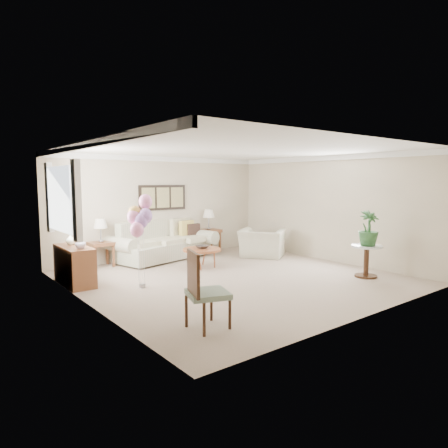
% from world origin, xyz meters
% --- Properties ---
extents(ground_plane, '(6.00, 6.00, 0.00)m').
position_xyz_m(ground_plane, '(0.00, 0.00, 0.00)').
color(ground_plane, '#B4A08E').
extents(room_shell, '(6.04, 6.04, 2.60)m').
position_xyz_m(room_shell, '(-0.11, 0.09, 1.63)').
color(room_shell, beige).
rests_on(room_shell, ground).
extents(wall_art_triptych, '(1.35, 0.06, 0.65)m').
position_xyz_m(wall_art_triptych, '(0.00, 2.96, 1.55)').
color(wall_art_triptych, black).
rests_on(wall_art_triptych, ground).
extents(sofa, '(2.88, 1.54, 0.98)m').
position_xyz_m(sofa, '(-0.20, 2.64, 0.39)').
color(sofa, beige).
rests_on(sofa, ground).
extents(end_table_left, '(0.53, 0.48, 0.58)m').
position_xyz_m(end_table_left, '(-1.76, 2.74, 0.48)').
color(end_table_left, brown).
rests_on(end_table_left, ground).
extents(end_table_right, '(0.58, 0.53, 0.63)m').
position_xyz_m(end_table_right, '(1.36, 2.82, 0.53)').
color(end_table_right, brown).
rests_on(end_table_right, ground).
extents(lamp_left, '(0.31, 0.31, 0.54)m').
position_xyz_m(lamp_left, '(-1.76, 2.74, 0.99)').
color(lamp_left, gray).
rests_on(lamp_left, end_table_left).
extents(lamp_right, '(0.32, 0.32, 0.56)m').
position_xyz_m(lamp_right, '(1.36, 2.82, 1.06)').
color(lamp_right, gray).
rests_on(lamp_right, end_table_right).
extents(coffee_table, '(0.87, 0.87, 0.44)m').
position_xyz_m(coffee_table, '(0.02, 1.22, 0.41)').
color(coffee_table, '#955833').
rests_on(coffee_table, ground).
extents(decor_bowl, '(0.31, 0.31, 0.07)m').
position_xyz_m(decor_bowl, '(0.03, 1.23, 0.48)').
color(decor_bowl, '#312A26').
rests_on(decor_bowl, coffee_table).
extents(armchair, '(1.41, 1.45, 0.72)m').
position_xyz_m(armchair, '(2.02, 1.34, 0.36)').
color(armchair, beige).
rests_on(armchair, ground).
extents(side_table, '(0.61, 0.61, 0.67)m').
position_xyz_m(side_table, '(2.19, -1.61, 0.50)').
color(side_table, silver).
rests_on(side_table, ground).
extents(potted_plant, '(0.51, 0.51, 0.72)m').
position_xyz_m(potted_plant, '(2.15, -1.65, 1.02)').
color(potted_plant, '#285125').
rests_on(potted_plant, side_table).
extents(accent_chair, '(0.67, 0.67, 1.08)m').
position_xyz_m(accent_chair, '(-2.15, -1.94, 0.56)').
color(accent_chair, gray).
rests_on(accent_chair, ground).
extents(credenza, '(0.46, 1.20, 0.74)m').
position_xyz_m(credenza, '(-2.76, 1.50, 0.37)').
color(credenza, brown).
rests_on(credenza, ground).
extents(vase_white, '(0.23, 0.23, 0.20)m').
position_xyz_m(vase_white, '(-2.74, 1.16, 0.84)').
color(vase_white, silver).
rests_on(vase_white, credenza).
extents(vase_sage, '(0.24, 0.24, 0.20)m').
position_xyz_m(vase_sage, '(-2.74, 1.73, 0.84)').
color(vase_sage, silver).
rests_on(vase_sage, credenza).
extents(balloon_cluster, '(0.50, 0.43, 1.74)m').
position_xyz_m(balloon_cluster, '(-1.88, 0.47, 1.33)').
color(balloon_cluster, gray).
rests_on(balloon_cluster, ground).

